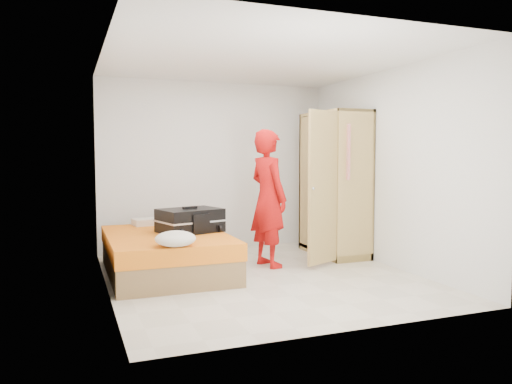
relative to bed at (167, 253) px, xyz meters
name	(u,v)px	position (x,y,z in m)	size (l,w,h in m)	color
room	(262,170)	(1.05, -0.59, 1.05)	(4.00, 4.02, 2.60)	beige
bed	(167,253)	(0.00, 0.00, 0.00)	(1.42, 2.02, 0.50)	brown
wardrobe	(334,188)	(2.50, 0.26, 0.75)	(1.12, 1.43, 2.10)	tan
person	(268,198)	(1.34, -0.06, 0.65)	(0.66, 0.43, 1.81)	red
suitcase	(190,220)	(0.31, 0.03, 0.39)	(0.88, 0.74, 0.33)	black
round_cushion	(175,239)	(-0.07, -0.90, 0.33)	(0.44, 0.44, 0.17)	white
pillow	(152,222)	(-0.05, 0.85, 0.29)	(0.51, 0.26, 0.09)	white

